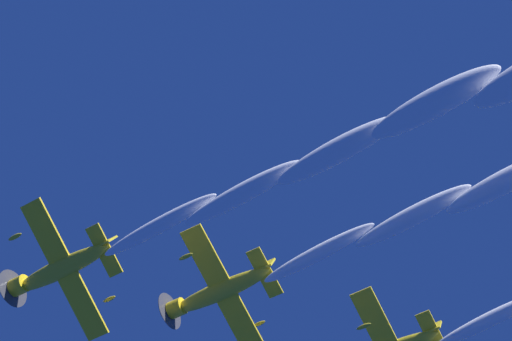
{
  "coord_description": "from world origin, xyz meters",
  "views": [
    {
      "loc": [
        32.94,
        -8.73,
        1.89
      ],
      "look_at": [
        10.28,
        9.43,
        54.71
      ],
      "focal_mm": 69.21,
      "sensor_mm": 36.0,
      "label": 1
    }
  ],
  "objects": [
    {
      "name": "airplane_left_wingman",
      "position": [
        0.08,
        14.2,
        57.25
      ],
      "size": [
        8.87,
        9.4,
        4.16
      ],
      "color": "gold"
    },
    {
      "name": "airplane_lead",
      "position": [
        -4.27,
        4.31,
        55.9
      ],
      "size": [
        8.82,
        9.23,
        4.73
      ],
      "color": "gold"
    }
  ]
}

